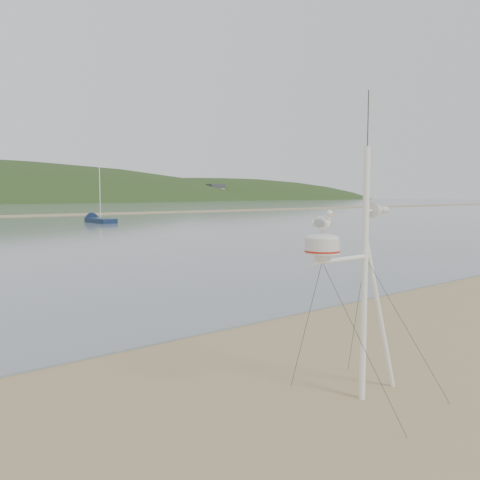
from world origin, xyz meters
TOP-DOWN VIEW (x-y plane):
  - ground at (0.00, 0.00)m, footprint 560.00×560.00m
  - mast_rig at (3.43, -0.52)m, footprint 2.08×2.22m
  - sailboat_blue_far at (20.42, 48.80)m, footprint 1.61×6.60m

SIDE VIEW (x-z plane):
  - ground at x=0.00m, z-range 0.00..0.00m
  - sailboat_blue_far at x=20.42m, z-range -2.99..3.59m
  - mast_rig at x=3.43m, z-range -1.21..3.47m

